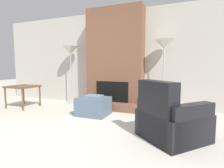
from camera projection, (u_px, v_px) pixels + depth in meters
The scene contains 8 objects.
ground_plane at pixel (33, 155), 2.14m from camera, with size 24.00×24.00×0.00m, color beige.
wall_back at pixel (118, 59), 4.87m from camera, with size 7.90×0.06×2.60m, color #BCB7AD.
fireplace at pixel (115, 61), 4.63m from camera, with size 1.51×0.78×2.60m.
ottoman at pixel (93, 106), 3.90m from camera, with size 0.67×0.57×0.45m.
armchair at pixel (169, 121), 2.58m from camera, with size 1.14×1.14×0.88m.
side_table at pixel (23, 89), 4.63m from camera, with size 0.68×0.64×0.58m.
floor_lamp_left at pixel (70, 52), 5.01m from camera, with size 0.44×0.44×1.66m.
floor_lamp_right at pixel (164, 47), 4.05m from camera, with size 0.44×0.44×1.71m.
Camera 1 is at (1.65, -1.54, 1.08)m, focal length 28.00 mm.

